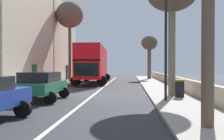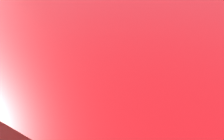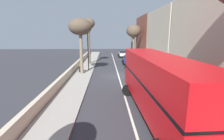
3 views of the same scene
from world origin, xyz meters
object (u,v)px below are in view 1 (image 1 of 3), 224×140
street_tree_left_0 (70,16)px  lamppost_right (166,30)px  double_decker_bus (93,63)px  litter_bin_right (180,88)px  street_tree_right_1 (149,45)px  parked_car_green_left_0 (41,84)px

street_tree_left_0 → lamppost_right: (9.20, -16.54, -4.29)m
double_decker_bus → litter_bin_right: bearing=-61.7°
street_tree_right_1 → lamppost_right: (-0.94, -22.90, -1.24)m
double_decker_bus → litter_bin_right: (7.00, -12.98, -1.72)m
parked_car_green_left_0 → lamppost_right: bearing=-2.1°
litter_bin_right → lamppost_right: bearing=-125.5°
parked_car_green_left_0 → street_tree_right_1: (7.74, 22.66, 4.13)m
street_tree_right_1 → lamppost_right: bearing=-92.4°
double_decker_bus → street_tree_left_0: (-3.20, 2.16, 5.74)m
double_decker_bus → street_tree_left_0: size_ratio=1.19×
double_decker_bus → street_tree_left_0: street_tree_left_0 is taller
double_decker_bus → parked_car_green_left_0: bearing=-93.2°
parked_car_green_left_0 → litter_bin_right: parked_car_green_left_0 is taller
parked_car_green_left_0 → street_tree_right_1: size_ratio=0.66×
lamppost_right → street_tree_right_1: bearing=87.6°
street_tree_left_0 → litter_bin_right: 19.72m
litter_bin_right → street_tree_left_0: bearing=124.0°
lamppost_right → street_tree_left_0: bearing=119.1°
double_decker_bus → street_tree_right_1: street_tree_right_1 is taller
double_decker_bus → street_tree_left_0: bearing=146.0°
double_decker_bus → parked_car_green_left_0: double_decker_bus is taller
double_decker_bus → street_tree_right_1: bearing=50.8°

